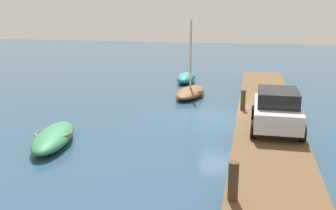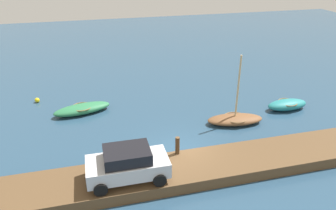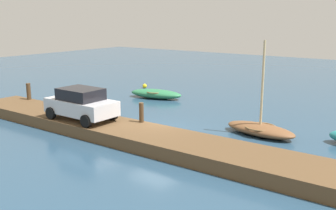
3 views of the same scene
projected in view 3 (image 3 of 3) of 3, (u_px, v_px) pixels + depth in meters
The scene contains 8 objects.
ground_plane at pixel (157, 131), 20.81m from camera, with size 84.00×84.00×0.00m, color navy.
dock_platform at pixel (132, 134), 19.18m from camera, with size 23.45×2.81×0.62m, color brown.
rowboat_green at pixel (156, 94), 29.09m from camera, with size 4.23×2.22×0.66m.
rowboat_brown at pixel (260, 129), 20.05m from camera, with size 3.94×1.99×4.80m.
mooring_post_west at pixel (29, 91), 25.61m from camera, with size 0.27×0.27×1.06m, color #47331E.
mooring_post_mid_west at pixel (141, 113), 20.11m from camera, with size 0.24×0.24×1.02m, color #47331E.
parked_car at pixel (81, 104), 20.57m from camera, with size 3.90×2.08×1.66m.
marker_buoy at pixel (145, 86), 33.22m from camera, with size 0.37×0.37×0.37m, color yellow.
Camera 3 is at (12.29, -15.78, 5.94)m, focal length 42.21 mm.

